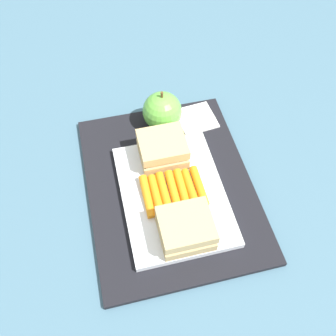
{
  "coord_description": "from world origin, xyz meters",
  "views": [
    {
      "loc": [
        -0.34,
        0.08,
        0.56
      ],
      "look_at": [
        0.01,
        0.0,
        0.04
      ],
      "focal_mm": 40.52,
      "sensor_mm": 36.0,
      "label": 1
    }
  ],
  "objects_px": {
    "sandwich_half_right": "(163,149)",
    "carrot_sticks_bundle": "(173,191)",
    "food_tray": "(173,195)",
    "sandwich_half_left": "(186,228)",
    "paper_napkin": "(197,118)",
    "apple": "(162,111)"
  },
  "relations": [
    {
      "from": "sandwich_half_right",
      "to": "paper_napkin",
      "type": "xyz_separation_m",
      "value": [
        0.08,
        -0.09,
        -0.03
      ]
    },
    {
      "from": "food_tray",
      "to": "paper_napkin",
      "type": "distance_m",
      "value": 0.18
    },
    {
      "from": "sandwich_half_left",
      "to": "paper_napkin",
      "type": "relative_size",
      "value": 1.14
    },
    {
      "from": "food_tray",
      "to": "sandwich_half_left",
      "type": "xyz_separation_m",
      "value": [
        -0.08,
        0.0,
        0.03
      ]
    },
    {
      "from": "food_tray",
      "to": "sandwich_half_left",
      "type": "relative_size",
      "value": 2.88
    },
    {
      "from": "apple",
      "to": "paper_napkin",
      "type": "relative_size",
      "value": 1.21
    },
    {
      "from": "sandwich_half_right",
      "to": "carrot_sticks_bundle",
      "type": "xyz_separation_m",
      "value": [
        -0.08,
        0.0,
        -0.02
      ]
    },
    {
      "from": "food_tray",
      "to": "paper_napkin",
      "type": "xyz_separation_m",
      "value": [
        0.16,
        -0.09,
        -0.0
      ]
    },
    {
      "from": "sandwich_half_right",
      "to": "apple",
      "type": "bearing_deg",
      "value": -12.62
    },
    {
      "from": "food_tray",
      "to": "carrot_sticks_bundle",
      "type": "bearing_deg",
      "value": 162.19
    },
    {
      "from": "sandwich_half_left",
      "to": "sandwich_half_right",
      "type": "xyz_separation_m",
      "value": [
        0.16,
        0.0,
        0.0
      ]
    },
    {
      "from": "food_tray",
      "to": "sandwich_half_left",
      "type": "bearing_deg",
      "value": 180.0
    },
    {
      "from": "food_tray",
      "to": "apple",
      "type": "distance_m",
      "value": 0.17
    },
    {
      "from": "sandwich_half_left",
      "to": "apple",
      "type": "relative_size",
      "value": 0.94
    },
    {
      "from": "food_tray",
      "to": "sandwich_half_right",
      "type": "bearing_deg",
      "value": 0.0
    },
    {
      "from": "apple",
      "to": "paper_napkin",
      "type": "height_order",
      "value": "apple"
    },
    {
      "from": "food_tray",
      "to": "apple",
      "type": "bearing_deg",
      "value": -6.61
    },
    {
      "from": "food_tray",
      "to": "carrot_sticks_bundle",
      "type": "distance_m",
      "value": 0.01
    },
    {
      "from": "carrot_sticks_bundle",
      "to": "apple",
      "type": "xyz_separation_m",
      "value": [
        0.16,
        -0.02,
        0.02
      ]
    },
    {
      "from": "carrot_sticks_bundle",
      "to": "paper_napkin",
      "type": "height_order",
      "value": "carrot_sticks_bundle"
    },
    {
      "from": "carrot_sticks_bundle",
      "to": "paper_napkin",
      "type": "xyz_separation_m",
      "value": [
        0.16,
        -0.09,
        -0.02
      ]
    },
    {
      "from": "food_tray",
      "to": "sandwich_half_right",
      "type": "relative_size",
      "value": 2.88
    }
  ]
}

